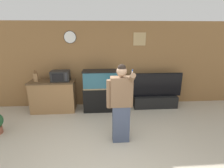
% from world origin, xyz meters
% --- Properties ---
extents(wall_back_paneled, '(10.00, 0.08, 2.60)m').
position_xyz_m(wall_back_paneled, '(-0.00, 2.93, 1.30)').
color(wall_back_paneled, olive).
rests_on(wall_back_paneled, ground_plane).
extents(counter_island, '(1.29, 0.58, 0.93)m').
position_xyz_m(counter_island, '(-1.43, 2.50, 0.47)').
color(counter_island, olive).
rests_on(counter_island, ground_plane).
extents(microwave, '(0.52, 0.35, 0.30)m').
position_xyz_m(microwave, '(-1.17, 2.49, 1.08)').
color(microwave, black).
rests_on(microwave, counter_island).
extents(knife_block, '(0.11, 0.09, 0.33)m').
position_xyz_m(knife_block, '(-1.85, 2.46, 1.06)').
color(knife_block, olive).
rests_on(knife_block, counter_island).
extents(aquarium_on_stand, '(1.02, 0.46, 1.23)m').
position_xyz_m(aquarium_on_stand, '(-0.03, 2.45, 0.62)').
color(aquarium_on_stand, black).
rests_on(aquarium_on_stand, ground_plane).
extents(tv_on_stand, '(1.62, 0.40, 1.10)m').
position_xyz_m(tv_on_stand, '(1.68, 2.55, 0.32)').
color(tv_on_stand, black).
rests_on(tv_on_stand, ground_plane).
extents(person_standing, '(0.53, 0.40, 1.70)m').
position_xyz_m(person_standing, '(0.38, 0.85, 0.88)').
color(person_standing, '#424C66').
rests_on(person_standing, ground_plane).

